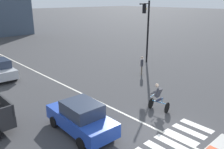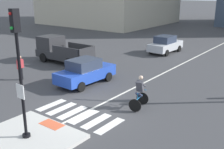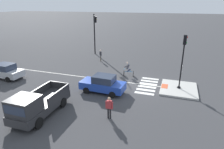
{
  "view_description": "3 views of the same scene",
  "coord_description": "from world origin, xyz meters",
  "px_view_note": "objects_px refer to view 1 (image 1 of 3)",
  "views": [
    {
      "loc": [
        -8.83,
        -5.61,
        6.44
      ],
      "look_at": [
        0.6,
        4.55,
        1.93
      ],
      "focal_mm": 37.65,
      "sensor_mm": 36.0,
      "label": 1
    },
    {
      "loc": [
        8.73,
        -9.43,
        5.8
      ],
      "look_at": [
        -0.61,
        2.92,
        1.07
      ],
      "focal_mm": 44.42,
      "sensor_mm": 36.0,
      "label": 2
    },
    {
      "loc": [
        -18.22,
        -3.01,
        7.82
      ],
      "look_at": [
        -0.29,
        3.08,
        0.83
      ],
      "focal_mm": 31.26,
      "sensor_mm": 36.0,
      "label": 3
    }
  ],
  "objects_px": {
    "traffic_light_mast": "(147,24)",
    "cyclist": "(158,97)",
    "pedestrian_waiting_far_side": "(142,64)",
    "car_blue_westbound_near": "(81,117)"
  },
  "relations": [
    {
      "from": "traffic_light_mast",
      "to": "cyclist",
      "type": "height_order",
      "value": "traffic_light_mast"
    },
    {
      "from": "cyclist",
      "to": "pedestrian_waiting_far_side",
      "type": "xyz_separation_m",
      "value": [
        4.61,
        5.18,
        0.11
      ]
    },
    {
      "from": "traffic_light_mast",
      "to": "pedestrian_waiting_far_side",
      "type": "distance_m",
      "value": 4.78
    },
    {
      "from": "pedestrian_waiting_far_side",
      "to": "traffic_light_mast",
      "type": "bearing_deg",
      "value": 34.76
    },
    {
      "from": "car_blue_westbound_near",
      "to": "pedestrian_waiting_far_side",
      "type": "xyz_separation_m",
      "value": [
        9.39,
        4.01,
        0.17
      ]
    },
    {
      "from": "traffic_light_mast",
      "to": "pedestrian_waiting_far_side",
      "type": "relative_size",
      "value": 3.74
    },
    {
      "from": "traffic_light_mast",
      "to": "car_blue_westbound_near",
      "type": "height_order",
      "value": "traffic_light_mast"
    },
    {
      "from": "pedestrian_waiting_far_side",
      "to": "car_blue_westbound_near",
      "type": "bearing_deg",
      "value": -156.85
    },
    {
      "from": "traffic_light_mast",
      "to": "car_blue_westbound_near",
      "type": "relative_size",
      "value": 1.5
    },
    {
      "from": "car_blue_westbound_near",
      "to": "pedestrian_waiting_far_side",
      "type": "relative_size",
      "value": 2.49
    }
  ]
}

